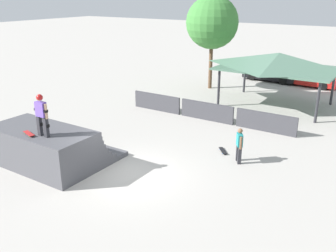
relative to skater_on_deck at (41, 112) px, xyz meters
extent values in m
plane|color=#ADA8A0|center=(2.80, 1.71, -2.65)|extent=(160.00, 160.00, 0.00)
cube|color=#4C4C51|center=(-0.76, 1.27, -2.55)|extent=(4.69, 3.93, 0.21)
cube|color=#4C4C51|center=(-0.76, 0.87, -2.34)|extent=(4.69, 3.12, 0.21)
cube|color=#4C4C51|center=(-0.76, 0.72, -2.13)|extent=(4.69, 2.83, 0.21)
cube|color=#4C4C51|center=(-0.76, 0.62, -1.92)|extent=(4.69, 2.63, 0.21)
cube|color=#4C4C51|center=(-0.76, 0.55, -1.71)|extent=(4.69, 2.49, 0.21)
cube|color=#4C4C51|center=(-0.76, 0.50, -1.51)|extent=(4.69, 2.39, 0.21)
cube|color=#4C4C51|center=(-0.76, 0.47, -1.30)|extent=(4.69, 2.32, 0.21)
cube|color=#4C4C51|center=(-0.76, 0.45, -1.09)|extent=(4.69, 2.28, 0.21)
cylinder|color=silver|center=(-0.76, 1.57, -1.02)|extent=(4.60, 0.07, 0.07)
cube|color=#2D2D33|center=(0.18, 0.01, -0.57)|extent=(0.16, 0.16, 0.83)
cube|color=black|center=(0.18, 0.04, -0.52)|extent=(0.20, 0.15, 0.12)
cube|color=#2D2D33|center=(-0.18, -0.01, -0.57)|extent=(0.16, 0.16, 0.83)
cube|color=black|center=(-0.18, 0.02, -0.52)|extent=(0.20, 0.15, 0.12)
cube|color=#6B4CB7|center=(0.00, 0.00, 0.13)|extent=(0.46, 0.24, 0.58)
cylinder|color=tan|center=(0.28, 0.01, 0.09)|extent=(0.11, 0.11, 0.58)
cylinder|color=black|center=(0.28, 0.01, 0.10)|extent=(0.17, 0.17, 0.09)
cylinder|color=tan|center=(-0.28, -0.01, 0.09)|extent=(0.11, 0.11, 0.58)
cylinder|color=black|center=(-0.28, -0.01, 0.10)|extent=(0.17, 0.17, 0.09)
sphere|color=tan|center=(0.00, 0.00, 0.57)|extent=(0.23, 0.23, 0.23)
sphere|color=#B21919|center=(0.00, 0.00, 0.60)|extent=(0.25, 0.25, 0.25)
cylinder|color=green|center=(-0.38, -0.23, -0.96)|extent=(0.06, 0.04, 0.05)
cylinder|color=green|center=(-0.42, -0.37, -0.96)|extent=(0.06, 0.04, 0.05)
cylinder|color=green|center=(-0.84, -0.09, -0.96)|extent=(0.06, 0.04, 0.05)
cylinder|color=green|center=(-0.88, -0.23, -0.96)|extent=(0.06, 0.04, 0.05)
cube|color=#B22323|center=(-0.63, -0.23, -0.93)|extent=(0.79, 0.42, 0.02)
cube|color=#B22323|center=(-0.29, -0.33, -0.91)|extent=(0.15, 0.22, 0.02)
cube|color=#2D2D33|center=(6.00, 5.45, -2.26)|extent=(0.20, 0.20, 0.78)
cube|color=#2D2D33|center=(6.20, 5.17, -2.26)|extent=(0.20, 0.20, 0.78)
cube|color=teal|center=(6.10, 5.31, -1.60)|extent=(0.41, 0.47, 0.55)
cylinder|color=brown|center=(5.95, 5.53, -1.64)|extent=(0.14, 0.14, 0.55)
cylinder|color=brown|center=(6.25, 5.09, -1.64)|extent=(0.14, 0.14, 0.55)
sphere|color=brown|center=(6.10, 5.31, -1.18)|extent=(0.21, 0.21, 0.21)
cylinder|color=blue|center=(5.27, 5.83, -2.62)|extent=(0.06, 0.06, 0.05)
cylinder|color=blue|center=(5.16, 5.74, -2.62)|extent=(0.06, 0.06, 0.05)
cylinder|color=blue|center=(4.94, 6.22, -2.62)|extent=(0.06, 0.06, 0.05)
cylinder|color=blue|center=(4.83, 6.13, -2.62)|extent=(0.06, 0.06, 0.05)
cube|color=black|center=(5.05, 5.98, -2.59)|extent=(0.68, 0.76, 0.02)
cube|color=black|center=(5.29, 5.69, -2.57)|extent=(0.22, 0.20, 0.02)
cube|color=#3D3D42|center=(-1.27, 9.71, -2.13)|extent=(3.32, 0.12, 1.05)
cube|color=#3D3D42|center=(2.26, 9.71, -2.13)|extent=(3.32, 0.12, 1.05)
cube|color=#3D3D42|center=(5.79, 9.71, -2.13)|extent=(3.32, 0.12, 1.05)
cylinder|color=#2D2D33|center=(1.57, 12.66, -1.44)|extent=(0.16, 0.16, 2.41)
cylinder|color=#2D2D33|center=(7.70, 12.66, -1.44)|extent=(0.16, 0.16, 2.41)
cylinder|color=#2D2D33|center=(1.57, 17.07, -1.44)|extent=(0.16, 0.16, 2.41)
cylinder|color=#2D2D33|center=(7.70, 17.07, -1.44)|extent=(0.16, 0.16, 2.41)
cube|color=#4C705B|center=(4.64, 14.86, -0.19)|extent=(7.22, 5.19, 0.10)
pyramid|color=#4C705B|center=(4.64, 14.86, 0.33)|extent=(7.07, 5.08, 0.94)
cylinder|color=brown|center=(-1.13, 16.79, -0.87)|extent=(0.28, 0.28, 3.56)
sphere|color=#3D7F38|center=(-1.13, 16.79, 2.31)|extent=(3.88, 3.88, 3.88)
cube|color=black|center=(2.03, 21.91, -2.17)|extent=(4.63, 2.12, 0.62)
cube|color=#283342|center=(1.91, 21.92, -1.63)|extent=(2.20, 1.64, 0.46)
cube|color=black|center=(1.91, 21.92, -1.40)|extent=(2.10, 1.60, 0.04)
cylinder|color=black|center=(3.46, 22.59, -2.33)|extent=(0.65, 0.25, 0.64)
cylinder|color=black|center=(3.33, 21.00, -2.33)|extent=(0.65, 0.25, 0.64)
cylinder|color=black|center=(0.73, 22.82, -2.33)|extent=(0.65, 0.25, 0.64)
cylinder|color=black|center=(0.60, 21.22, -2.33)|extent=(0.65, 0.25, 0.64)
cube|color=red|center=(5.14, 21.75, -2.17)|extent=(4.51, 1.96, 0.62)
cube|color=#283342|center=(5.03, 21.75, -1.63)|extent=(2.13, 1.54, 0.46)
cube|color=red|center=(5.03, 21.75, -1.40)|extent=(2.03, 1.50, 0.04)
cylinder|color=black|center=(6.53, 22.43, -2.33)|extent=(0.65, 0.24, 0.64)
cylinder|color=black|center=(6.44, 20.90, -2.33)|extent=(0.65, 0.24, 0.64)
cylinder|color=black|center=(3.85, 22.60, -2.33)|extent=(0.65, 0.24, 0.64)
cylinder|color=black|center=(3.75, 21.07, -2.33)|extent=(0.65, 0.24, 0.64)
camera|label=1|loc=(11.65, -8.92, 4.38)|focal=40.00mm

